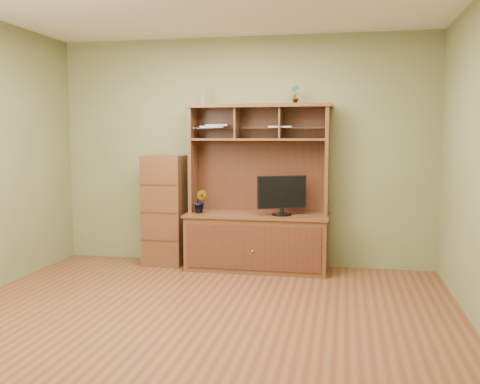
# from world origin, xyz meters

# --- Properties ---
(room) EXTENTS (4.54, 4.04, 2.74)m
(room) POSITION_xyz_m (0.00, 0.00, 1.35)
(room) COLOR #562D18
(room) RESTS_ON ground
(media_hutch) EXTENTS (1.66, 0.61, 1.90)m
(media_hutch) POSITION_xyz_m (0.22, 1.73, 0.52)
(media_hutch) COLOR #452613
(media_hutch) RESTS_ON room
(monitor) EXTENTS (0.53, 0.28, 0.45)m
(monitor) POSITION_xyz_m (0.51, 1.65, 0.89)
(monitor) COLOR black
(monitor) RESTS_ON media_hutch
(orchid_plant) EXTENTS (0.16, 0.13, 0.27)m
(orchid_plant) POSITION_xyz_m (-0.44, 1.65, 0.79)
(orchid_plant) COLOR #285D1F
(orchid_plant) RESTS_ON media_hutch
(top_plant) EXTENTS (0.13, 0.11, 0.22)m
(top_plant) POSITION_xyz_m (0.63, 1.80, 2.01)
(top_plant) COLOR #255C20
(top_plant) RESTS_ON media_hutch
(reed_diffuser) EXTENTS (0.06, 0.06, 0.31)m
(reed_diffuser) POSITION_xyz_m (-0.44, 1.80, 2.02)
(reed_diffuser) COLOR silver
(reed_diffuser) RESTS_ON media_hutch
(magazines) EXTENTS (1.09, 0.26, 0.04)m
(magazines) POSITION_xyz_m (-0.06, 1.81, 1.65)
(magazines) COLOR #A9A9AE
(magazines) RESTS_ON media_hutch
(side_cabinet) EXTENTS (0.47, 0.43, 1.31)m
(side_cabinet) POSITION_xyz_m (-0.91, 1.77, 0.65)
(side_cabinet) COLOR #452613
(side_cabinet) RESTS_ON room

